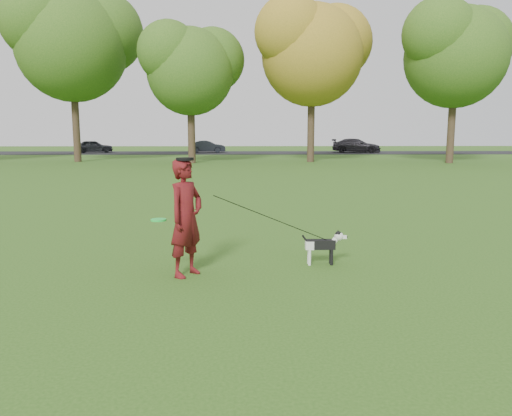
{
  "coord_description": "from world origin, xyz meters",
  "views": [
    {
      "loc": [
        -0.5,
        -7.68,
        2.18
      ],
      "look_at": [
        -0.32,
        0.12,
        0.95
      ],
      "focal_mm": 35.0,
      "sensor_mm": 36.0,
      "label": 1
    }
  ],
  "objects_px": {
    "man": "(186,218)",
    "car_mid": "(207,147)",
    "dog": "(324,244)",
    "car_left": "(94,146)",
    "car_right": "(356,146)"
  },
  "relations": [
    {
      "from": "dog",
      "to": "car_left",
      "type": "height_order",
      "value": "car_left"
    },
    {
      "from": "man",
      "to": "dog",
      "type": "height_order",
      "value": "man"
    },
    {
      "from": "car_mid",
      "to": "car_right",
      "type": "relative_size",
      "value": 0.76
    },
    {
      "from": "dog",
      "to": "car_left",
      "type": "relative_size",
      "value": 0.21
    },
    {
      "from": "man",
      "to": "car_mid",
      "type": "distance_m",
      "value": 40.45
    },
    {
      "from": "car_right",
      "to": "dog",
      "type": "bearing_deg",
      "value": -178.48
    },
    {
      "from": "man",
      "to": "car_left",
      "type": "height_order",
      "value": "man"
    },
    {
      "from": "dog",
      "to": "car_right",
      "type": "height_order",
      "value": "car_right"
    },
    {
      "from": "man",
      "to": "car_mid",
      "type": "relative_size",
      "value": 0.51
    },
    {
      "from": "car_left",
      "to": "car_right",
      "type": "height_order",
      "value": "car_right"
    },
    {
      "from": "dog",
      "to": "car_right",
      "type": "distance_m",
      "value": 40.88
    },
    {
      "from": "dog",
      "to": "car_left",
      "type": "bearing_deg",
      "value": 111.36
    },
    {
      "from": "car_mid",
      "to": "car_right",
      "type": "xyz_separation_m",
      "value": [
        14.21,
        0.0,
        0.09
      ]
    },
    {
      "from": "dog",
      "to": "man",
      "type": "bearing_deg",
      "value": -165.35
    },
    {
      "from": "man",
      "to": "car_right",
      "type": "distance_m",
      "value": 41.97
    }
  ]
}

